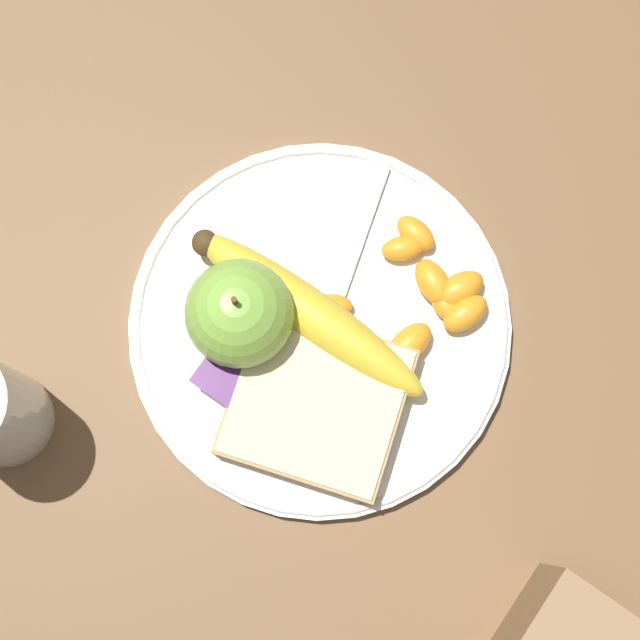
{
  "coord_description": "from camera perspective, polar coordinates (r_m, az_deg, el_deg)",
  "views": [
    {
      "loc": [
        -0.07,
        0.11,
        0.72
      ],
      "look_at": [
        0.0,
        0.0,
        0.03
      ],
      "focal_mm": 60.0,
      "sensor_mm": 36.0,
      "label": 1
    }
  ],
  "objects": [
    {
      "name": "ground_plane",
      "position": [
        0.73,
        0.0,
        -0.47
      ],
      "size": [
        3.0,
        3.0,
        0.0
      ],
      "primitive_type": "plane",
      "color": "brown"
    },
    {
      "name": "plate",
      "position": [
        0.72,
        0.0,
        -0.36
      ],
      "size": [
        0.26,
        0.26,
        0.01
      ],
      "color": "white",
      "rests_on": "ground_plane"
    },
    {
      "name": "apple",
      "position": [
        0.68,
        -4.33,
        0.34
      ],
      "size": [
        0.07,
        0.07,
        0.08
      ],
      "color": "#84BC47",
      "rests_on": "plate"
    },
    {
      "name": "banana",
      "position": [
        0.7,
        -0.71,
        0.46
      ],
      "size": [
        0.18,
        0.04,
        0.03
      ],
      "color": "yellow",
      "rests_on": "plate"
    },
    {
      "name": "bread_slice",
      "position": [
        0.7,
        -0.2,
        -4.44
      ],
      "size": [
        0.13,
        0.13,
        0.02
      ],
      "color": "tan",
      "rests_on": "plate"
    },
    {
      "name": "fork",
      "position": [
        0.72,
        0.55,
        0.37
      ],
      "size": [
        0.07,
        0.18,
        0.0
      ],
      "rotation": [
        0.0,
        0.0,
        14.41
      ],
      "color": "silver",
      "rests_on": "plate"
    },
    {
      "name": "jam_packet",
      "position": [
        0.7,
        -4.57,
        -3.16
      ],
      "size": [
        0.05,
        0.04,
        0.02
      ],
      "color": "silver",
      "rests_on": "plate"
    },
    {
      "name": "orange_segment_0",
      "position": [
        0.71,
        4.78,
        -1.27
      ],
      "size": [
        0.03,
        0.04,
        0.02
      ],
      "color": "orange",
      "rests_on": "plate"
    },
    {
      "name": "orange_segment_1",
      "position": [
        0.72,
        7.46,
        1.66
      ],
      "size": [
        0.03,
        0.04,
        0.02
      ],
      "color": "orange",
      "rests_on": "plate"
    },
    {
      "name": "orange_segment_2",
      "position": [
        0.71,
        0.89,
        0.61
      ],
      "size": [
        0.03,
        0.03,
        0.01
      ],
      "color": "orange",
      "rests_on": "plate"
    },
    {
      "name": "orange_segment_3",
      "position": [
        0.71,
        7.76,
        0.35
      ],
      "size": [
        0.03,
        0.04,
        0.02
      ],
      "color": "orange",
      "rests_on": "plate"
    },
    {
      "name": "orange_segment_4",
      "position": [
        0.72,
        4.42,
        3.82
      ],
      "size": [
        0.03,
        0.03,
        0.02
      ],
      "color": "orange",
      "rests_on": "plate"
    },
    {
      "name": "orange_segment_5",
      "position": [
        0.72,
        5.12,
        4.62
      ],
      "size": [
        0.03,
        0.02,
        0.02
      ],
      "color": "orange",
      "rests_on": "plate"
    },
    {
      "name": "orange_segment_6",
      "position": [
        0.72,
        6.07,
        2.01
      ],
      "size": [
        0.04,
        0.03,
        0.02
      ],
      "color": "orange",
      "rests_on": "plate"
    },
    {
      "name": "orange_segment_7",
      "position": [
        0.72,
        6.63,
        0.91
      ],
      "size": [
        0.03,
        0.03,
        0.01
      ],
      "color": "orange",
      "rests_on": "plate"
    }
  ]
}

